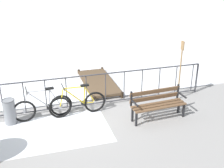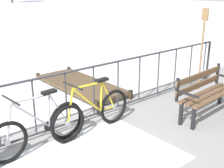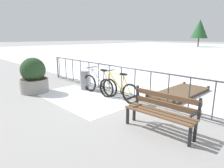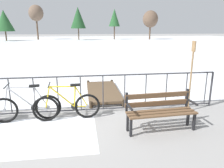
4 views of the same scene
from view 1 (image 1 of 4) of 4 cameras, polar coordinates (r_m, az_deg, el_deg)
The scene contains 10 objects.
ground_plane at distance 9.03m, azimuth -8.86°, elevation -4.99°, with size 160.00×160.00×0.00m, color gray.
frozen_pond at distance 36.61m, azimuth -15.65°, elevation 15.44°, with size 80.00×56.00×0.03m, color white.
snow_patch at distance 7.94m, azimuth -13.33°, elevation -9.53°, with size 3.50×1.85×0.01m, color white.
railing_fence at distance 8.79m, azimuth -9.07°, elevation -1.76°, with size 9.06×0.06×1.07m.
bicycle_near_railing at distance 8.48m, azimuth -13.60°, elevation -4.51°, with size 1.71×0.52×0.97m.
bicycle_second at distance 8.51m, azimuth -6.83°, elevation -3.88°, with size 1.71×0.52×0.97m.
park_bench at distance 8.34m, azimuth 9.03°, elevation -3.52°, with size 1.63×0.57×0.89m.
trash_bin at distance 8.50m, azimuth -19.76°, elevation -5.19°, with size 0.35×0.35×0.73m.
oar_upright at distance 9.39m, azimuth 13.51°, elevation 3.32°, with size 0.04×0.16×1.98m.
wooden_dock at distance 10.65m, azimuth -2.75°, elevation 0.42°, with size 1.10×2.73×0.20m.
Camera 1 is at (-0.93, -7.96, 4.16)m, focal length 45.81 mm.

